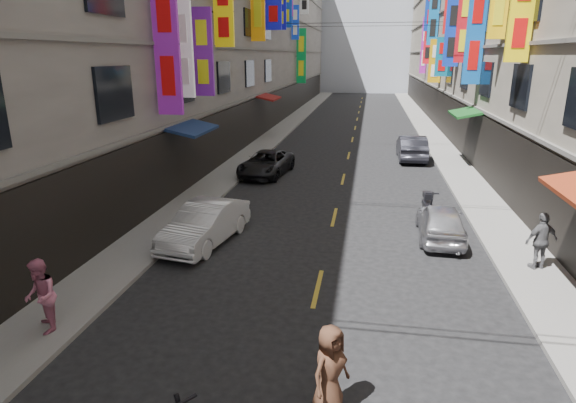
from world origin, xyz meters
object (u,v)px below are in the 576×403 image
(car_left_mid, at_px, (205,224))
(pedestrian_lfar, at_px, (40,296))
(car_right_far, at_px, (412,148))
(scooter_far_right, at_px, (428,204))
(pedestrian_crossing, at_px, (330,370))
(pedestrian_rfar, at_px, (541,241))
(car_right_mid, at_px, (441,222))
(car_left_far, at_px, (266,163))

(car_left_mid, distance_m, pedestrian_lfar, 6.10)
(car_left_mid, height_order, car_right_far, car_right_far)
(scooter_far_right, distance_m, pedestrian_crossing, 11.73)
(scooter_far_right, xyz_separation_m, pedestrian_rfar, (2.55, -4.76, 0.52))
(car_right_mid, distance_m, pedestrian_crossing, 9.36)
(car_left_far, xyz_separation_m, car_right_far, (7.71, 5.19, 0.11))
(car_right_far, xyz_separation_m, pedestrian_lfar, (-9.42, -20.66, 0.23))
(car_right_mid, relative_size, pedestrian_rfar, 2.16)
(car_left_mid, xyz_separation_m, pedestrian_lfar, (-1.71, -5.85, 0.28))
(car_right_far, bearing_deg, pedestrian_lfar, 64.75)
(car_left_mid, bearing_deg, pedestrian_crossing, -47.13)
(car_left_far, bearing_deg, car_right_far, 40.64)
(car_left_mid, distance_m, car_right_mid, 7.87)
(scooter_far_right, xyz_separation_m, car_right_mid, (0.13, -2.50, 0.17))
(car_left_far, relative_size, pedestrian_rfar, 2.64)
(car_left_mid, bearing_deg, pedestrian_rfar, 6.55)
(pedestrian_lfar, bearing_deg, pedestrian_rfar, 77.44)
(car_left_mid, relative_size, pedestrian_lfar, 2.45)
(car_left_mid, distance_m, pedestrian_rfar, 10.13)
(car_right_mid, xyz_separation_m, pedestrian_lfar, (-9.40, -7.55, 0.35))
(pedestrian_rfar, bearing_deg, car_right_mid, -64.17)
(pedestrian_lfar, bearing_deg, car_right_mid, 92.07)
(pedestrian_lfar, xyz_separation_m, pedestrian_crossing, (6.40, -1.32, -0.14))
(pedestrian_crossing, bearing_deg, pedestrian_rfar, -2.93)
(car_left_far, relative_size, pedestrian_crossing, 2.68)
(car_left_far, bearing_deg, pedestrian_lfar, -89.63)
(car_right_far, bearing_deg, pedestrian_rfar, 98.13)
(car_right_mid, bearing_deg, pedestrian_rfar, 138.65)
(scooter_far_right, height_order, pedestrian_crossing, pedestrian_crossing)
(car_right_far, bearing_deg, scooter_far_right, 88.45)
(scooter_far_right, relative_size, car_left_mid, 0.44)
(car_left_far, distance_m, pedestrian_rfar, 14.35)
(car_left_mid, distance_m, car_right_far, 16.70)
(car_left_far, distance_m, pedestrian_lfar, 15.57)
(pedestrian_crossing, bearing_deg, car_right_mid, 17.71)
(car_left_far, bearing_deg, car_right_mid, -39.17)
(scooter_far_right, distance_m, car_left_far, 9.30)
(scooter_far_right, distance_m, pedestrian_lfar, 13.69)
(car_left_mid, xyz_separation_m, car_right_mid, (7.69, 1.70, -0.06))
(pedestrian_rfar, relative_size, pedestrian_crossing, 1.02)
(scooter_far_right, relative_size, pedestrian_lfar, 1.07)
(car_left_far, height_order, car_right_mid, car_right_mid)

